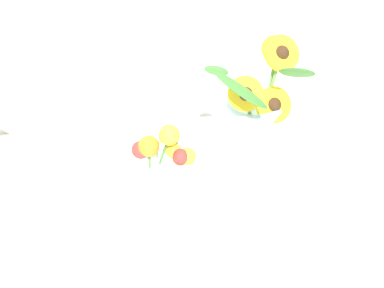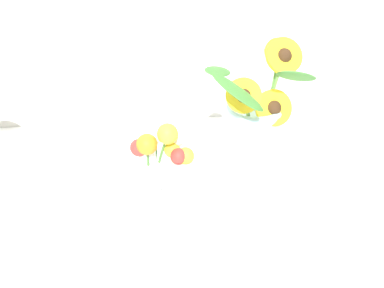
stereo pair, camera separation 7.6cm
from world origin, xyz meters
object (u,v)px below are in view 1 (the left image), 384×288
Objects in this scene: vase_bulb_right at (151,165)px; mason_jar_sunflowers at (254,134)px; serving_tray at (192,187)px; vase_small_center at (185,172)px.

mason_jar_sunflowers is at bearing 0.06° from vase_bulb_right.
vase_bulb_right is (-0.22, -0.00, -0.05)m from mason_jar_sunflowers.
serving_tray is 0.12m from vase_bulb_right.
serving_tray is at bearing 171.42° from mason_jar_sunflowers.
vase_small_center reaches higher than serving_tray.
vase_small_center is 0.07m from vase_bulb_right.
vase_small_center is (-0.15, -0.03, -0.06)m from mason_jar_sunflowers.
serving_tray is 3.71× the size of vase_small_center.
mason_jar_sunflowers is 0.17m from vase_small_center.
vase_bulb_right is at bearing 158.34° from vase_small_center.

